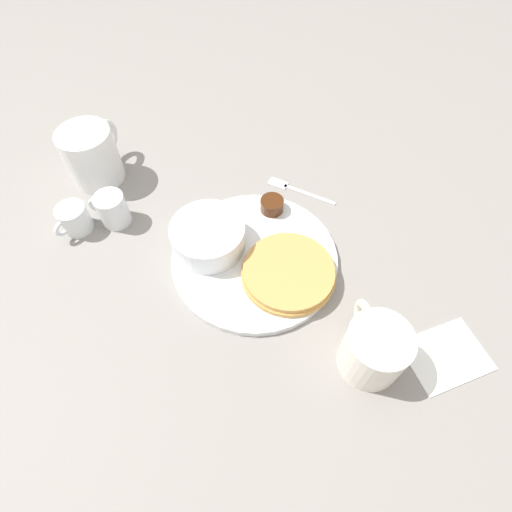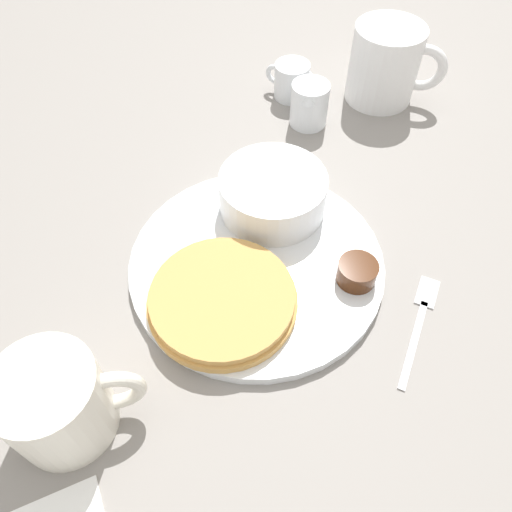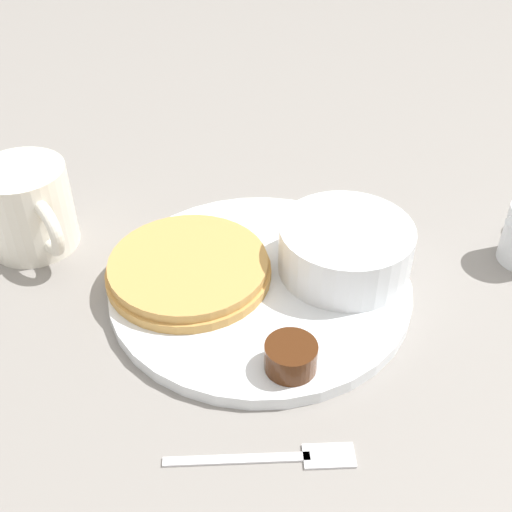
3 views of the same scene
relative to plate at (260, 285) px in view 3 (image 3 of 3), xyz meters
The scene contains 8 objects.
ground_plane 0.01m from the plate, ahead, with size 4.00×4.00×0.00m, color gray.
plate is the anchor object (origin of this frame).
pancake_stack 0.07m from the plate, 121.55° to the left, with size 0.15×0.15×0.02m.
bowl 0.08m from the plate, 40.45° to the right, with size 0.12×0.12×0.05m.
syrup_cup 0.11m from the plate, 130.45° to the right, with size 0.04×0.04×0.02m.
butter_ramekin 0.10m from the plate, 49.45° to the right, with size 0.05×0.05×0.05m.
coffee_mug 0.24m from the plate, 109.33° to the left, with size 0.09×0.12×0.08m.
fork 0.18m from the plate, 138.09° to the right, with size 0.10×0.11×0.00m.
Camera 3 is at (-0.35, -0.26, 0.39)m, focal length 45.00 mm.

